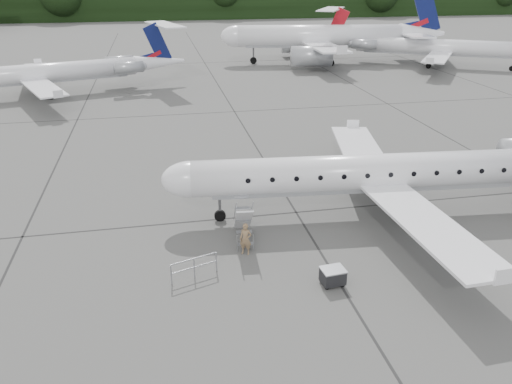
{
  "coord_description": "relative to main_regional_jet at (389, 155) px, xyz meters",
  "views": [
    {
      "loc": [
        -11.96,
        -18.82,
        12.82
      ],
      "look_at": [
        -7.37,
        4.31,
        2.3
      ],
      "focal_mm": 35.0,
      "sensor_mm": 36.0,
      "label": 1
    }
  ],
  "objects": [
    {
      "name": "ground",
      "position": [
        -0.21,
        -5.06,
        -3.56
      ],
      "size": [
        320.0,
        320.0,
        0.0
      ],
      "primitive_type": "plane",
      "color": "#5D5D5B",
      "rests_on": "ground"
    },
    {
      "name": "treeline",
      "position": [
        -0.21,
        124.94,
        0.44
      ],
      "size": [
        260.0,
        4.0,
        8.0
      ],
      "primitive_type": "cube",
      "color": "black",
      "rests_on": "ground"
    },
    {
      "name": "main_regional_jet",
      "position": [
        0.0,
        0.0,
        0.0
      ],
      "size": [
        29.45,
        22.39,
        7.12
      ],
      "primitive_type": null,
      "rotation": [
        0.0,
        0.0,
        -0.09
      ],
      "color": "white",
      "rests_on": "ground"
    },
    {
      "name": "airstair",
      "position": [
        -8.4,
        -1.54,
        -2.45
      ],
      "size": [
        1.07,
        2.55,
        2.23
      ],
      "primitive_type": null,
      "rotation": [
        0.0,
        0.0,
        -0.09
      ],
      "color": "white",
      "rests_on": "ground"
    },
    {
      "name": "passenger",
      "position": [
        -8.53,
        -2.92,
        -2.74
      ],
      "size": [
        0.7,
        0.59,
        1.63
      ],
      "primitive_type": "imported",
      "rotation": [
        0.0,
        0.0,
        -0.4
      ],
      "color": "olive",
      "rests_on": "ground"
    },
    {
      "name": "safety_railing",
      "position": [
        -11.18,
        -4.54,
        -3.06
      ],
      "size": [
        2.11,
        0.77,
        1.0
      ],
      "primitive_type": null,
      "rotation": [
        0.0,
        0.0,
        0.32
      ],
      "color": "gray",
      "rests_on": "ground"
    },
    {
      "name": "baggage_cart",
      "position": [
        -5.22,
        -6.28,
        -3.13
      ],
      "size": [
        1.06,
        0.89,
        0.86
      ],
      "primitive_type": null,
      "rotation": [
        0.0,
        0.0,
        0.09
      ],
      "color": "black",
      "rests_on": "ground"
    },
    {
      "name": "bg_narrowbody",
      "position": [
        11.78,
        49.18,
        1.95
      ],
      "size": [
        33.51,
        26.21,
        11.02
      ],
      "primitive_type": null,
      "rotation": [
        0.0,
        0.0,
        -0.14
      ],
      "color": "white",
      "rests_on": "ground"
    },
    {
      "name": "bg_regional_left",
      "position": [
        -24.9,
        34.05,
        0.04
      ],
      "size": [
        31.79,
        26.44,
        7.21
      ],
      "primitive_type": null,
      "rotation": [
        0.0,
        0.0,
        0.27
      ],
      "color": "white",
      "rests_on": "ground"
    },
    {
      "name": "bg_regional_right",
      "position": [
        27.65,
        42.82,
        0.32
      ],
      "size": [
        36.22,
        33.1,
        7.76
      ],
      "primitive_type": null,
      "rotation": [
        0.0,
        0.0,
        2.63
      ],
      "color": "white",
      "rests_on": "ground"
    }
  ]
}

